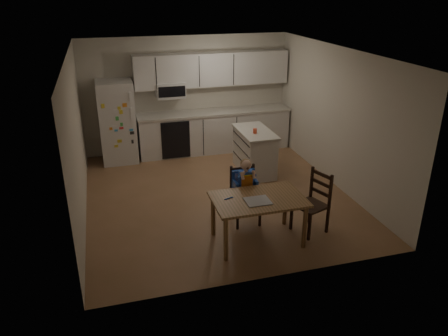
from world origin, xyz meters
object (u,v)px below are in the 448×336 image
Objects in this scene: refrigerator at (117,122)px; dining_table at (258,204)px; chair_side at (315,198)px; kitchen_island at (255,151)px; red_cup at (255,131)px; chair_booster at (245,184)px.

refrigerator reaches higher than dining_table.
chair_side is at bearing -54.20° from refrigerator.
kitchen_island is at bearing 71.64° from dining_table.
chair_booster reaches higher than red_cup.
refrigerator is at bearing 148.93° from red_cup.
refrigerator is 2.91m from kitchen_island.
red_cup is 0.07× the size of dining_table.
refrigerator is at bearing 118.90° from chair_booster.
chair_side is at bearing 4.95° from dining_table.
kitchen_island is 12.66× the size of red_cup.
dining_table is 0.95m from chair_side.
refrigerator is 18.48× the size of red_cup.
chair_side is at bearing -29.32° from chair_booster.
chair_booster is (1.73, -3.17, -0.21)m from refrigerator.
kitchen_island is at bearing 163.88° from chair_side.
chair_booster is (-0.81, -1.82, 0.21)m from kitchen_island.
chair_booster is 1.12× the size of chair_side.
chair_booster is 1.09m from chair_side.
dining_table is 1.37× the size of chair_side.
chair_side reaches higher than dining_table.
refrigerator is 3.62m from chair_booster.
kitchen_island reaches higher than dining_table.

